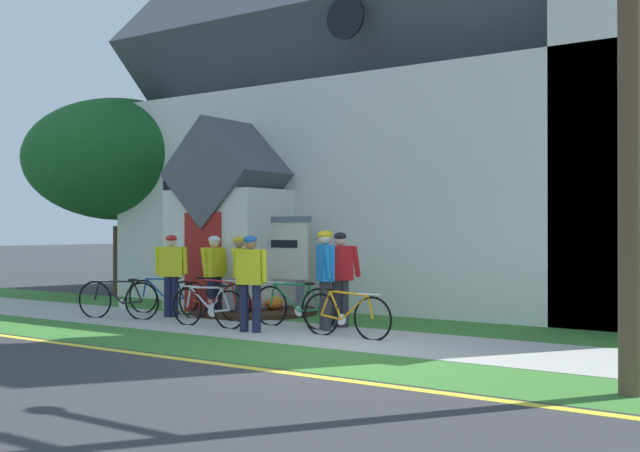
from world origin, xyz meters
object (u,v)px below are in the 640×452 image
object	(u,v)px
cyclist_in_blue_jersey	(214,270)
cyclist_in_white_jersey	(340,271)
yard_deciduous_tree	(120,160)
cyclist_in_orange_jersey	(250,276)
bicycle_white	(118,299)
bicycle_red	(346,315)
cyclist_in_red_jersey	(239,271)
church_sign	(265,250)
bicycle_green	(208,307)
cyclist_in_green_jersey	(171,269)
cyclist_in_yellow_jersey	(325,271)
bicycle_yellow	(163,296)
bicycle_silver	(214,300)
bicycle_blue	(295,306)

from	to	relation	value
cyclist_in_blue_jersey	cyclist_in_white_jersey	size ratio (longest dim) A/B	0.95
yard_deciduous_tree	cyclist_in_orange_jersey	bearing A→B (deg)	-27.47
bicycle_white	bicycle_red	bearing A→B (deg)	3.31
cyclist_in_red_jersey	church_sign	bearing A→B (deg)	100.86
bicycle_white	bicycle_red	xyz separation A→B (m)	(5.05, 0.29, -0.02)
bicycle_green	bicycle_white	xyz separation A→B (m)	(-2.31, -0.04, 0.02)
cyclist_in_orange_jersey	cyclist_in_red_jersey	xyz separation A→B (m)	(-1.61, 1.62, -0.03)
church_sign	bicycle_red	world-z (taller)	church_sign
bicycle_red	cyclist_in_green_jersey	distance (m)	4.44
cyclist_in_red_jersey	cyclist_in_yellow_jersey	xyz separation A→B (m)	(2.52, -0.70, 0.09)
cyclist_in_orange_jersey	cyclist_in_green_jersey	size ratio (longest dim) A/B	1.00
bicycle_yellow	church_sign	bearing A→B (deg)	44.45
bicycle_red	yard_deciduous_tree	distance (m)	10.92
bicycle_white	cyclist_in_red_jersey	size ratio (longest dim) A/B	1.08
cyclist_in_yellow_jersey	cyclist_in_red_jersey	bearing A→B (deg)	164.51
cyclist_in_green_jersey	yard_deciduous_tree	distance (m)	6.83
bicycle_green	bicycle_silver	size ratio (longest dim) A/B	0.96
yard_deciduous_tree	cyclist_in_blue_jersey	bearing A→B (deg)	-24.76
bicycle_green	cyclist_in_blue_jersey	world-z (taller)	cyclist_in_blue_jersey
bicycle_blue	cyclist_in_blue_jersey	world-z (taller)	cyclist_in_blue_jersey
cyclist_in_orange_jersey	cyclist_in_red_jersey	world-z (taller)	cyclist_in_orange_jersey
cyclist_in_blue_jersey	cyclist_in_white_jersey	world-z (taller)	cyclist_in_white_jersey
bicycle_red	bicycle_silver	distance (m)	3.45
church_sign	bicycle_yellow	distance (m)	2.31
bicycle_green	bicycle_blue	world-z (taller)	bicycle_blue
church_sign	bicycle_silver	xyz separation A→B (m)	(0.08, -1.69, -0.93)
bicycle_white	bicycle_yellow	bearing A→B (deg)	86.41
cyclist_in_orange_jersey	cyclist_in_blue_jersey	size ratio (longest dim) A/B	1.02
bicycle_green	cyclist_in_yellow_jersey	world-z (taller)	cyclist_in_yellow_jersey
cyclist_in_red_jersey	cyclist_in_blue_jersey	bearing A→B (deg)	-161.60
bicycle_red	bicycle_blue	distance (m)	1.51
cyclist_in_blue_jersey	bicycle_white	bearing A→B (deg)	-133.24
bicycle_red	cyclist_in_red_jersey	xyz separation A→B (m)	(-3.27, 1.23, 0.56)
bicycle_yellow	cyclist_in_blue_jersey	world-z (taller)	cyclist_in_blue_jersey
bicycle_white	bicycle_yellow	xyz separation A→B (m)	(0.07, 1.13, -0.02)
church_sign	yard_deciduous_tree	bearing A→B (deg)	166.62
bicycle_white	cyclist_in_green_jersey	size ratio (longest dim) A/B	1.06
cyclist_in_red_jersey	bicycle_silver	bearing A→B (deg)	-101.44
cyclist_in_red_jersey	cyclist_in_white_jersey	bearing A→B (deg)	-4.74
yard_deciduous_tree	cyclist_in_white_jersey	bearing A→B (deg)	-17.22
cyclist_in_red_jersey	bicycle_blue	bearing A→B (deg)	-20.39
bicycle_silver	cyclist_in_red_jersey	bearing A→B (deg)	78.56
bicycle_green	bicycle_yellow	world-z (taller)	bicycle_green
bicycle_silver	cyclist_in_green_jersey	xyz separation A→B (m)	(-0.98, -0.16, 0.57)
bicycle_red	bicycle_yellow	xyz separation A→B (m)	(-4.98, 0.84, 0.00)
cyclist_in_yellow_jersey	church_sign	bearing A→B (deg)	146.85
bicycle_green	cyclist_in_white_jersey	size ratio (longest dim) A/B	0.99
bicycle_blue	cyclist_in_green_jersey	world-z (taller)	cyclist_in_green_jersey
bicycle_white	bicycle_red	world-z (taller)	same
church_sign	bicycle_silver	world-z (taller)	church_sign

